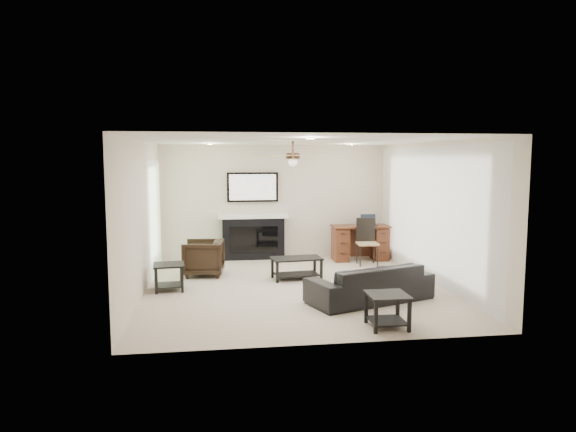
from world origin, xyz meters
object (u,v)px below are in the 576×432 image
sofa (370,283)px  desk (360,243)px  armchair (203,258)px  fireplace_unit (253,216)px  coffee_table (297,268)px

sofa → desk: desk is taller
armchair → desk: bearing=113.1°
armchair → desk: desk is taller
fireplace_unit → desk: fireplace_unit is taller
fireplace_unit → desk: size_ratio=1.57×
sofa → coffee_table: 1.84m
sofa → armchair: bearing=-59.0°
armchair → desk: (3.35, 1.02, 0.04)m
sofa → armchair: size_ratio=2.66×
sofa → desk: bearing=-122.7°
fireplace_unit → desk: (2.29, -0.42, -0.57)m
sofa → armchair: 3.37m
coffee_table → fireplace_unit: (-0.64, 1.99, 0.75)m
armchair → sofa: bearing=56.6°
coffee_table → fireplace_unit: size_ratio=0.47×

